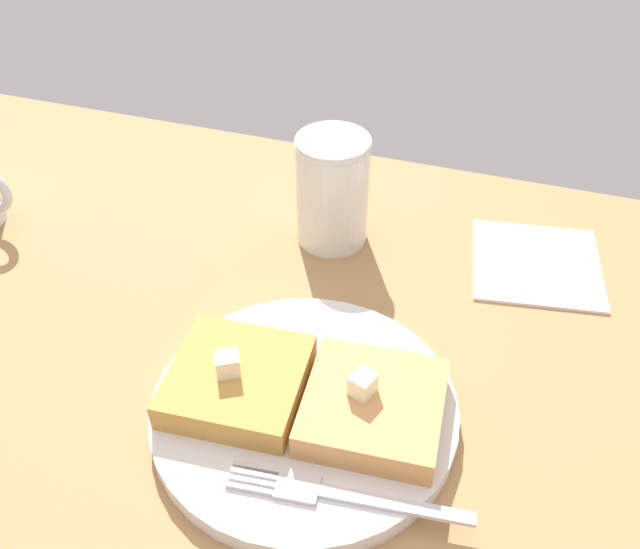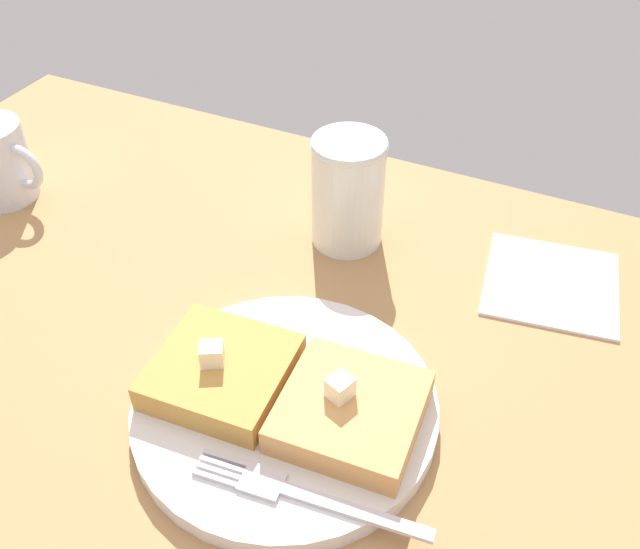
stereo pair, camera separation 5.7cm
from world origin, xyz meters
The scene contains 9 objects.
table_surface centered at (0.00, 0.00, 1.14)cm, with size 96.52×96.52×2.29cm, color #A87C4B.
plate centered at (6.04, 11.87, 3.16)cm, with size 22.21×22.21×1.49cm.
toast_slice_left centered at (1.07, 11.54, 4.92)cm, with size 9.50×9.44×2.27cm, color #BF8C40.
toast_slice_middle centered at (11.02, 12.20, 4.92)cm, with size 9.50×9.44×2.27cm, color tan.
butter_pat_primary centered at (0.61, 11.24, 6.88)cm, with size 1.66×1.50×1.66cm, color #F9ECCA.
butter_pat_secondary centered at (10.14, 12.32, 6.88)cm, with size 1.66×1.50×1.66cm, color #F2F0CB.
fork centered at (10.16, 5.45, 3.96)cm, with size 16.06×2.99×0.36cm.
syrup_jar centered at (1.72, 32.94, 7.39)cm, with size 6.88×6.88×10.63cm.
napkin centered at (20.79, 34.54, 2.44)cm, with size 11.38×11.40×0.30cm, color white.
Camera 1 is at (16.93, -18.71, 44.48)cm, focal length 40.00 mm.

